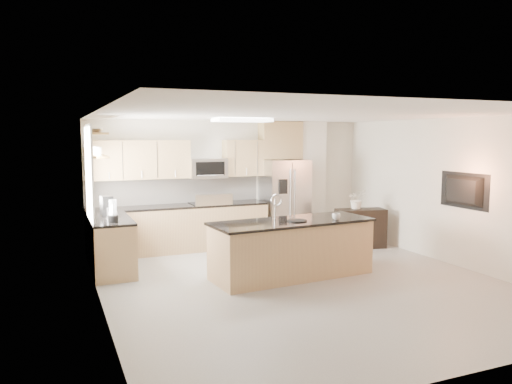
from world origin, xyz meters
name	(u,v)px	position (x,y,z in m)	size (l,w,h in m)	color
floor	(304,283)	(0.00, 0.00, 0.00)	(6.50, 6.50, 0.00)	#9C9A94
ceiling	(305,115)	(0.00, 0.00, 2.60)	(6.00, 6.50, 0.02)	white
wall_back	(232,183)	(0.00, 3.25, 1.30)	(6.00, 0.02, 2.60)	silver
wall_front	(470,242)	(0.00, -3.25, 1.30)	(6.00, 0.02, 2.60)	silver
wall_left	(100,212)	(-3.00, 0.00, 1.30)	(0.02, 6.50, 2.60)	silver
wall_right	(455,192)	(3.00, 0.00, 1.30)	(0.02, 6.50, 2.60)	silver
back_counter	(180,227)	(-1.23, 2.93, 0.47)	(3.55, 0.66, 1.44)	tan
left_counter	(111,245)	(-2.67, 1.85, 0.46)	(0.66, 1.50, 0.92)	tan
range	(210,225)	(-0.60, 2.92, 0.47)	(0.76, 0.64, 1.14)	black
upper_cabinets	(173,159)	(-1.30, 3.09, 1.83)	(3.50, 0.33, 0.75)	tan
microwave	(208,168)	(-0.60, 3.04, 1.63)	(0.76, 0.40, 0.40)	silver
refrigerator	(284,201)	(1.06, 2.87, 0.89)	(0.92, 0.78, 1.78)	silver
partition_column	(311,180)	(1.82, 3.10, 1.30)	(0.60, 0.30, 2.60)	white
window	(89,175)	(-2.98, 1.85, 1.65)	(0.04, 1.15, 1.65)	white
shelf_lower	(96,156)	(-2.85, 1.95, 1.95)	(0.30, 1.20, 0.04)	olive
shelf_upper	(96,134)	(-2.85, 1.95, 2.32)	(0.30, 1.20, 0.04)	olive
ceiling_fixture	(242,120)	(-0.40, 1.60, 2.56)	(1.00, 0.50, 0.06)	white
island	(292,248)	(0.01, 0.44, 0.46)	(2.74, 1.17, 1.35)	tan
credenza	(360,228)	(2.27, 1.80, 0.40)	(1.00, 0.42, 0.80)	black
cup	(336,216)	(0.71, 0.22, 0.98)	(0.14, 0.14, 0.11)	silver
platter	(297,221)	(0.06, 0.35, 0.93)	(0.32, 0.32, 0.02)	black
blender	(113,212)	(-2.67, 1.41, 1.08)	(0.16, 0.16, 0.36)	black
kettle	(113,210)	(-2.62, 1.87, 1.05)	(0.23, 0.23, 0.28)	silver
coffee_maker	(107,206)	(-2.69, 2.11, 1.08)	(0.21, 0.24, 0.34)	black
bowl	(95,130)	(-2.85, 2.07, 2.38)	(0.37, 0.37, 0.09)	silver
flower_vase	(357,194)	(2.22, 1.87, 1.10)	(0.55, 0.48, 0.61)	white
television	(460,191)	(2.91, -0.20, 1.35)	(1.08, 0.14, 0.62)	black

